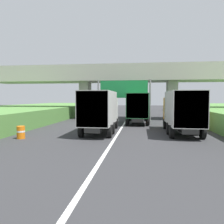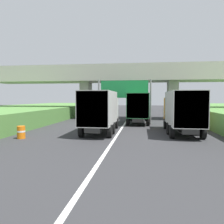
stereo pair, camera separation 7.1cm
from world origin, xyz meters
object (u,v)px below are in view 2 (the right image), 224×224
Objects in this scene: truck_white at (101,110)px; construction_barrel_3 at (21,132)px; car_black at (141,107)px; overhead_highway_sign at (124,92)px; truck_silver at (141,103)px; truck_green at (138,107)px; truck_orange at (182,110)px.

truck_white is 6.39m from construction_barrel_3.
car_black is (3.33, 36.03, -1.08)m from truck_white.
truck_white is 1.78× the size of car_black.
overhead_highway_sign is 0.81× the size of truck_silver.
construction_barrel_3 is at bearing -146.42° from truck_white.
construction_barrel_3 is (-6.66, -9.54, -3.15)m from overhead_highway_sign.
truck_silver is 1.78× the size of car_black.
truck_white is 36.20m from car_black.
truck_green is at bearing 41.03° from overhead_highway_sign.
truck_white is 1.00× the size of truck_silver.
overhead_highway_sign reaches higher than truck_green.
truck_orange is (3.37, -27.53, 0.00)m from truck_silver.
overhead_highway_sign is 30.11m from car_black.
construction_barrel_3 is at bearing -126.94° from truck_green.
truck_green reaches higher than car_black.
truck_silver is 20.45m from truck_green.
truck_orange is (3.62, -7.08, 0.00)m from truck_green.
truck_silver is at bearing 96.98° from truck_orange.
overhead_highway_sign is at bearing -94.59° from truck_silver.
overhead_highway_sign is at bearing -93.54° from car_black.
truck_white is 6.60m from truck_orange.
car_black is at bearing 89.30° from truck_green.
truck_white is at bearing 33.58° from construction_barrel_3.
construction_barrel_3 is (-8.51, -39.47, -0.40)m from car_black.
truck_orange is at bearing -83.02° from truck_silver.
truck_silver is (3.22, 27.86, 0.00)m from truck_white.
truck_green is at bearing 117.04° from truck_orange.
truck_green and truck_orange have the same top height.
truck_green is 7.95m from truck_orange.
truck_orange is 1.78× the size of car_black.
truck_orange is at bearing 2.87° from truck_white.
truck_green is 13.66m from construction_barrel_3.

